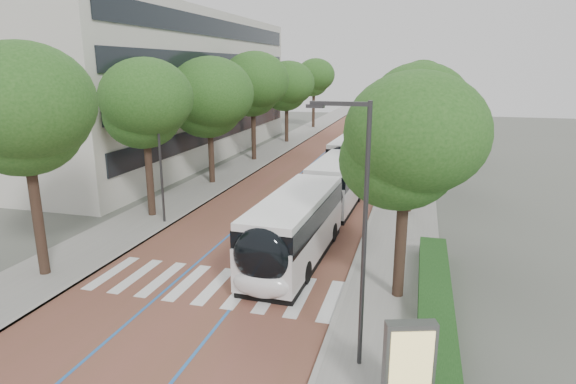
% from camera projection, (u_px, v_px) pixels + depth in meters
% --- Properties ---
extents(ground, '(160.00, 160.00, 0.00)m').
position_uv_depth(ground, '(200.00, 296.00, 19.45)').
color(ground, '#51544C').
rests_on(ground, ground).
extents(road, '(11.00, 140.00, 0.02)m').
position_uv_depth(road, '(348.00, 145.00, 56.75)').
color(road, brown).
rests_on(road, ground).
extents(sidewalk_left, '(4.00, 140.00, 0.12)m').
position_uv_depth(sidewalk_left, '(287.00, 142.00, 58.66)').
color(sidewalk_left, gray).
rests_on(sidewalk_left, ground).
extents(sidewalk_right, '(4.00, 140.00, 0.12)m').
position_uv_depth(sidewalk_right, '(413.00, 147.00, 54.81)').
color(sidewalk_right, gray).
rests_on(sidewalk_right, ground).
extents(kerb_left, '(0.20, 140.00, 0.14)m').
position_uv_depth(kerb_left, '(302.00, 143.00, 58.17)').
color(kerb_left, gray).
rests_on(kerb_left, ground).
extents(kerb_right, '(0.20, 140.00, 0.14)m').
position_uv_depth(kerb_right, '(396.00, 146.00, 55.29)').
color(kerb_right, gray).
rests_on(kerb_right, ground).
extents(zebra_crossing, '(10.55, 3.60, 0.01)m').
position_uv_depth(zebra_crossing, '(215.00, 286.00, 20.32)').
color(zebra_crossing, silver).
rests_on(zebra_crossing, ground).
extents(lane_line_left, '(0.12, 126.00, 0.01)m').
position_uv_depth(lane_line_left, '(334.00, 144.00, 57.15)').
color(lane_line_left, '#215CA9').
rests_on(lane_line_left, road).
extents(lane_line_right, '(0.12, 126.00, 0.01)m').
position_uv_depth(lane_line_right, '(361.00, 145.00, 56.33)').
color(lane_line_right, '#215CA9').
rests_on(lane_line_right, road).
extents(office_building, '(18.11, 40.00, 14.00)m').
position_uv_depth(office_building, '(141.00, 87.00, 48.79)').
color(office_building, beige).
rests_on(office_building, ground).
extents(hedge, '(1.20, 14.00, 0.80)m').
position_uv_depth(hedge, '(435.00, 314.00, 16.98)').
color(hedge, '#163C15').
rests_on(hedge, sidewalk_right).
extents(streetlight_near, '(1.82, 0.20, 8.00)m').
position_uv_depth(streetlight_near, '(359.00, 218.00, 13.72)').
color(streetlight_near, '#313134').
rests_on(streetlight_near, sidewalk_right).
extents(streetlight_far, '(1.82, 0.20, 8.00)m').
position_uv_depth(streetlight_far, '(400.00, 122.00, 37.04)').
color(streetlight_far, '#313134').
rests_on(streetlight_far, sidewalk_right).
extents(lamp_post_left, '(0.14, 0.14, 8.00)m').
position_uv_depth(lamp_post_left, '(160.00, 155.00, 27.43)').
color(lamp_post_left, '#313134').
rests_on(lamp_post_left, sidewalk_left).
extents(trees_left, '(6.43, 60.62, 9.81)m').
position_uv_depth(trees_left, '(244.00, 92.00, 43.56)').
color(trees_left, black).
rests_on(trees_left, ground).
extents(trees_right, '(5.88, 47.32, 9.16)m').
position_uv_depth(trees_right, '(416.00, 104.00, 36.30)').
color(trees_right, black).
rests_on(trees_right, ground).
extents(lead_bus, '(3.19, 18.48, 3.20)m').
position_uv_depth(lead_bus, '(316.00, 206.00, 26.15)').
color(lead_bus, black).
rests_on(lead_bus, ground).
extents(bus_queued_0, '(2.96, 12.48, 3.20)m').
position_uv_depth(bus_queued_0, '(354.00, 154.00, 41.68)').
color(bus_queued_0, silver).
rests_on(bus_queued_0, ground).
extents(bus_queued_1, '(2.68, 12.43, 3.20)m').
position_uv_depth(bus_queued_1, '(369.00, 134.00, 54.14)').
color(bus_queued_1, silver).
rests_on(bus_queued_1, ground).
extents(bus_queued_2, '(2.75, 12.44, 3.20)m').
position_uv_depth(bus_queued_2, '(379.00, 122.00, 65.77)').
color(bus_queued_2, silver).
rests_on(bus_queued_2, ground).
extents(ad_panel, '(1.34, 0.73, 2.70)m').
position_uv_depth(ad_panel, '(409.00, 368.00, 12.30)').
color(ad_panel, '#59595B').
rests_on(ad_panel, sidewalk_right).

